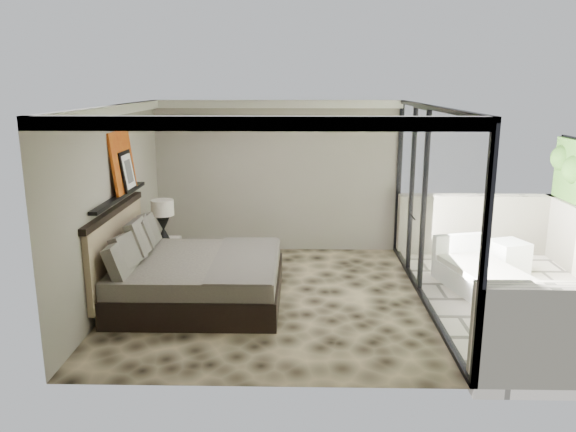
{
  "coord_description": "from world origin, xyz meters",
  "views": [
    {
      "loc": [
        0.43,
        -7.8,
        3.11
      ],
      "look_at": [
        0.25,
        0.4,
        1.15
      ],
      "focal_mm": 35.0,
      "sensor_mm": 36.0,
      "label": 1
    }
  ],
  "objects_px": {
    "bed": "(192,276)",
    "ottoman": "(508,257)",
    "nightstand": "(163,254)",
    "table_lamp": "(163,215)",
    "lounger": "(484,278)"
  },
  "relations": [
    {
      "from": "table_lamp",
      "to": "lounger",
      "type": "distance_m",
      "value": 5.22
    },
    {
      "from": "bed",
      "to": "table_lamp",
      "type": "xyz_separation_m",
      "value": [
        -0.73,
        1.38,
        0.58
      ]
    },
    {
      "from": "table_lamp",
      "to": "ottoman",
      "type": "distance_m",
      "value": 5.82
    },
    {
      "from": "bed",
      "to": "ottoman",
      "type": "height_order",
      "value": "bed"
    },
    {
      "from": "table_lamp",
      "to": "lounger",
      "type": "relative_size",
      "value": 0.36
    },
    {
      "from": "table_lamp",
      "to": "ottoman",
      "type": "xyz_separation_m",
      "value": [
        5.78,
        -0.0,
        -0.69
      ]
    },
    {
      "from": "ottoman",
      "to": "bed",
      "type": "bearing_deg",
      "value": -164.73
    },
    {
      "from": "ottoman",
      "to": "lounger",
      "type": "relative_size",
      "value": 0.28
    },
    {
      "from": "table_lamp",
      "to": "ottoman",
      "type": "relative_size",
      "value": 1.29
    },
    {
      "from": "table_lamp",
      "to": "nightstand",
      "type": "bearing_deg",
      "value": 156.52
    },
    {
      "from": "nightstand",
      "to": "table_lamp",
      "type": "relative_size",
      "value": 0.79
    },
    {
      "from": "lounger",
      "to": "table_lamp",
      "type": "bearing_deg",
      "value": 155.44
    },
    {
      "from": "bed",
      "to": "ottoman",
      "type": "bearing_deg",
      "value": 15.27
    },
    {
      "from": "ottoman",
      "to": "lounger",
      "type": "height_order",
      "value": "lounger"
    },
    {
      "from": "nightstand",
      "to": "ottoman",
      "type": "relative_size",
      "value": 1.03
    }
  ]
}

